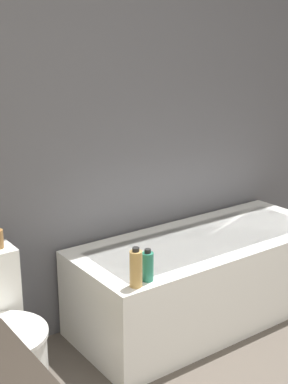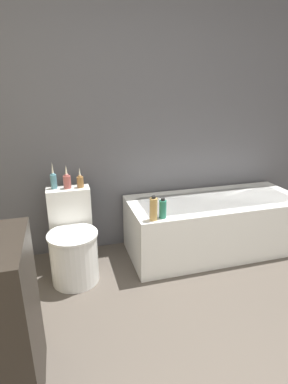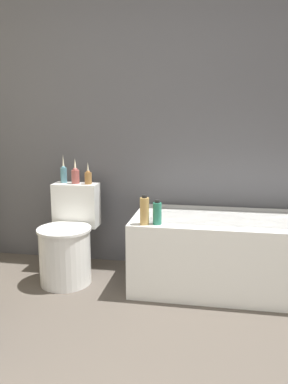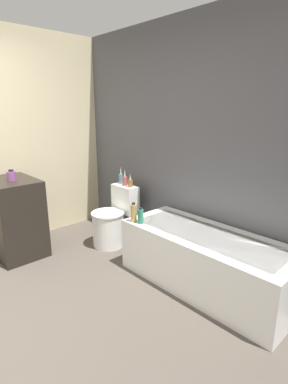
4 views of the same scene
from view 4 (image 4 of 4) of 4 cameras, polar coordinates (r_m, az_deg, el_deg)
name	(u,v)px [view 4 (image 4 of 4)]	position (r m, az deg, el deg)	size (l,w,h in m)	color
wall_back_tiled	(178,143)	(3.42, 6.51, 9.35)	(6.40, 0.06, 2.60)	#4C4C51
bathtub	(205,260)	(2.99, 11.62, -12.57)	(1.67, 0.69, 0.54)	white
toilet	(113,221)	(3.79, -6.00, -5.54)	(0.41, 0.57, 0.73)	white
vanity_counter	(15,217)	(3.79, -23.42, -4.46)	(0.69, 0.51, 0.90)	black
soap_bottle_glass	(12,176)	(3.61, -23.92, 2.86)	(0.10, 0.10, 0.12)	#8C4C8C
vase_gold	(121,178)	(3.86, -4.43, 2.72)	(0.05, 0.05, 0.23)	teal
vase_silver	(125,180)	(3.77, -3.66, 2.30)	(0.06, 0.06, 0.21)	#994C47
vase_bronze	(130,182)	(3.69, -2.64, 1.84)	(0.06, 0.06, 0.18)	olive
shampoo_bottle_tall	(134,213)	(3.09, -1.98, -3.99)	(0.06, 0.06, 0.21)	tan
shampoo_bottle_short	(141,216)	(3.05, -0.66, -4.61)	(0.06, 0.06, 0.17)	#267259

